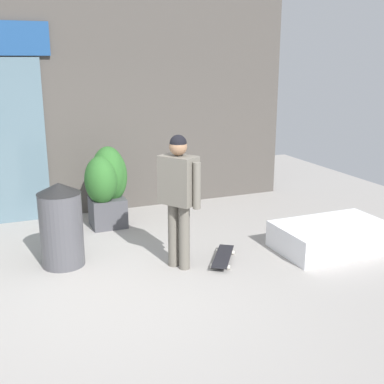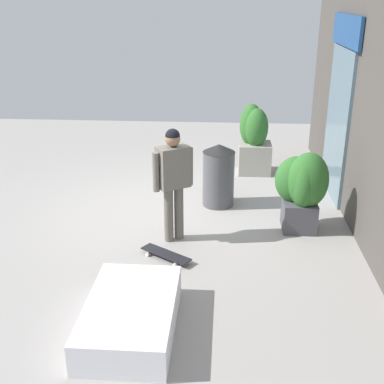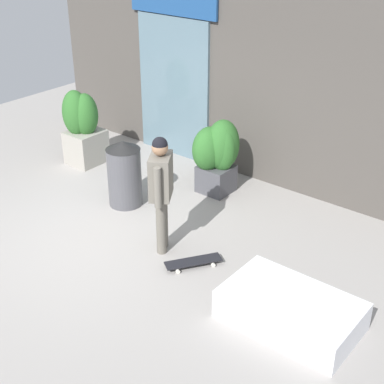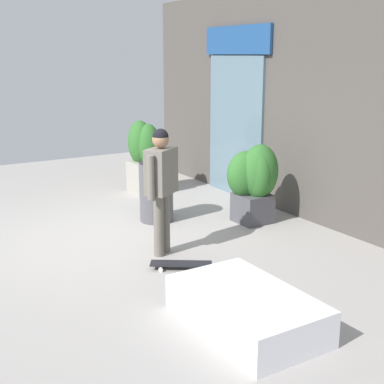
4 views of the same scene
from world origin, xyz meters
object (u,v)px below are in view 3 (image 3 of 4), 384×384
(planter_box_right, at_px, (82,127))
(trash_bin, at_px, (124,173))
(skateboarder, at_px, (161,184))
(planter_box_left, at_px, (217,152))
(skateboard, at_px, (193,262))

(planter_box_right, height_order, trash_bin, planter_box_right)
(skateboarder, relative_size, trash_bin, 1.56)
(planter_box_left, bearing_deg, skateboarder, -76.21)
(skateboard, relative_size, planter_box_right, 0.54)
(planter_box_right, xyz_separation_m, trash_bin, (1.65, -0.64, -0.15))
(skateboard, height_order, planter_box_left, planter_box_left)
(skateboard, relative_size, trash_bin, 0.69)
(planter_box_right, bearing_deg, skateboarder, -22.91)
(planter_box_left, height_order, trash_bin, planter_box_left)
(skateboard, bearing_deg, trash_bin, 104.30)
(skateboarder, height_order, trash_bin, skateboarder)
(skateboard, bearing_deg, planter_box_left, 62.11)
(planter_box_left, xyz_separation_m, trash_bin, (-0.84, -1.21, -0.16))
(planter_box_right, bearing_deg, skateboard, -20.24)
(trash_bin, bearing_deg, skateboard, -19.30)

